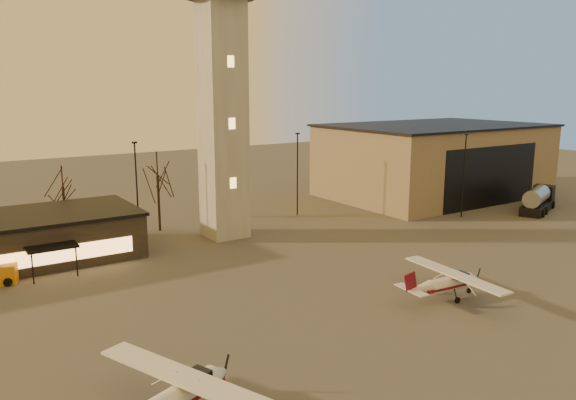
% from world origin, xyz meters
% --- Properties ---
extents(ground, '(220.00, 220.00, 0.00)m').
position_xyz_m(ground, '(0.00, 0.00, 0.00)').
color(ground, '#474441').
rests_on(ground, ground).
extents(control_tower, '(6.80, 6.80, 32.60)m').
position_xyz_m(control_tower, '(0.00, 30.00, 16.33)').
color(control_tower, gray).
rests_on(control_tower, ground).
extents(hangar, '(30.60, 20.60, 10.30)m').
position_xyz_m(hangar, '(36.00, 33.98, 5.15)').
color(hangar, '#836F56').
rests_on(hangar, ground).
extents(light_poles, '(58.50, 12.25, 10.14)m').
position_xyz_m(light_poles, '(0.50, 31.00, 5.41)').
color(light_poles, black).
rests_on(light_poles, ground).
extents(tree_row, '(37.20, 9.20, 8.80)m').
position_xyz_m(tree_row, '(-13.70, 39.16, 5.94)').
color(tree_row, black).
rests_on(tree_row, ground).
extents(cessna_front, '(7.72, 9.75, 2.68)m').
position_xyz_m(cessna_front, '(6.02, 4.72, 0.92)').
color(cessna_front, silver).
rests_on(cessna_front, ground).
extents(cessna_rear, '(8.85, 10.73, 3.03)m').
position_xyz_m(cessna_rear, '(-17.13, 0.99, 1.04)').
color(cessna_rear, silver).
rests_on(cessna_rear, ground).
extents(fuel_truck, '(9.05, 5.49, 3.24)m').
position_xyz_m(fuel_truck, '(38.67, 18.82, 1.28)').
color(fuel_truck, black).
rests_on(fuel_truck, ground).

